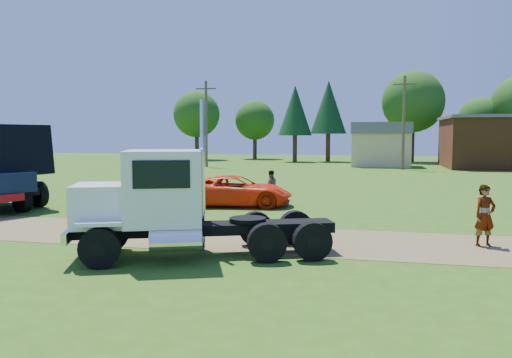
# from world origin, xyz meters

# --- Properties ---
(ground) EXTENTS (140.00, 140.00, 0.00)m
(ground) POSITION_xyz_m (0.00, 0.00, 0.00)
(ground) COLOR #325A13
(ground) RESTS_ON ground
(dirt_track) EXTENTS (120.00, 4.20, 0.01)m
(dirt_track) POSITION_xyz_m (0.00, 0.00, 0.01)
(dirt_track) COLOR brown
(dirt_track) RESTS_ON ground
(white_semi_tractor) EXTENTS (7.16, 4.53, 4.28)m
(white_semi_tractor) POSITION_xyz_m (-2.43, -2.87, 1.46)
(white_semi_tractor) COLOR black
(white_semi_tractor) RESTS_ON ground
(orange_pickup) EXTENTS (5.38, 3.04, 1.42)m
(orange_pickup) POSITION_xyz_m (-3.13, 7.05, 0.71)
(orange_pickup) COLOR #F1330B
(orange_pickup) RESTS_ON ground
(spectator_a) EXTENTS (0.79, 0.68, 1.84)m
(spectator_a) POSITION_xyz_m (6.22, 0.40, 0.92)
(spectator_a) COLOR #999999
(spectator_a) RESTS_ON ground
(spectator_b) EXTENTS (0.91, 0.81, 1.55)m
(spectator_b) POSITION_xyz_m (-1.96, 9.17, 0.77)
(spectator_b) COLOR #999999
(spectator_b) RESTS_ON ground
(tan_shed) EXTENTS (6.20, 5.40, 4.70)m
(tan_shed) POSITION_xyz_m (4.00, 40.00, 2.42)
(tan_shed) COLOR tan
(tan_shed) RESTS_ON ground
(utility_poles) EXTENTS (42.20, 0.28, 9.00)m
(utility_poles) POSITION_xyz_m (6.00, 35.00, 4.71)
(utility_poles) COLOR brown
(utility_poles) RESTS_ON ground
(tree_row) EXTENTS (56.03, 11.93, 11.33)m
(tree_row) POSITION_xyz_m (6.22, 49.95, 6.55)
(tree_row) COLOR #322214
(tree_row) RESTS_ON ground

